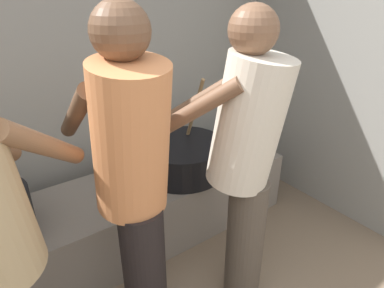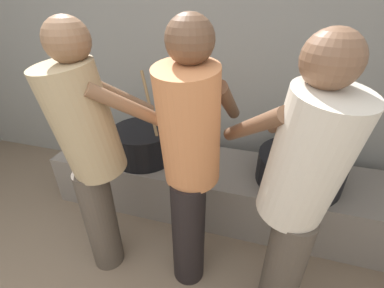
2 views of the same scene
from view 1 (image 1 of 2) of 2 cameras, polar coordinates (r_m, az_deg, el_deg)
The scene contains 4 objects.
hearth_ledge at distance 2.29m, azimuth -15.09°, elevation -13.40°, with size 2.71×0.60×0.44m, color slate.
cooking_pot_secondary at distance 2.32m, azimuth -1.74°, elevation -2.19°, with size 0.60×0.60×0.67m.
cook_in_cream_shirt at distance 1.61m, azimuth 9.03°, elevation -1.97°, with size 0.63×0.72×1.57m.
cook_in_orange_shirt at distance 1.41m, azimuth -9.85°, elevation -5.65°, with size 0.36×0.68×1.59m.
Camera 1 is at (0.06, 0.20, 1.64)m, focal length 31.42 mm.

